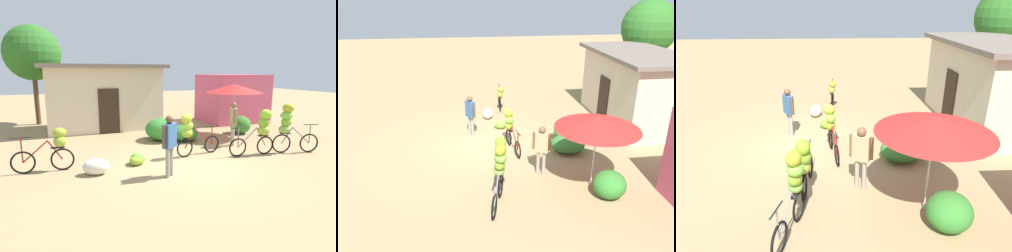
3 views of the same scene
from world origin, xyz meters
The scene contains 16 objects.
ground_plane centered at (0.00, 0.00, 0.00)m, with size 60.00×60.00×0.00m, color #9E845A.
building_low centered at (-1.50, 6.55, 1.54)m, with size 5.61×3.13×3.04m.
shop_pink centered at (5.41, 6.08, 1.29)m, with size 3.20×2.80×2.57m, color #C84F71.
tree_behind_building centered at (-4.67, 8.71, 3.63)m, with size 2.74×2.74×5.02m.
hedge_bush_front_left centered at (0.28, 3.27, 0.44)m, with size 1.32×1.37×0.89m, color #32842E.
hedge_bush_front_right centered at (1.09, 2.88, 0.31)m, with size 1.09×1.21×0.62m, color #30762E.
hedge_bush_mid centered at (3.96, 3.14, 0.40)m, with size 0.91×0.92×0.79m, color #327F2E.
market_umbrella centered at (3.36, 2.86, 2.04)m, with size 2.38×2.38×2.21m.
bicycle_leftmost centered at (-3.69, 1.01, 0.70)m, with size 1.64×0.35×1.21m.
bicycle_near_pile centered at (0.42, 0.87, 0.86)m, with size 1.67×0.48×1.45m.
bicycle_center_loaded centered at (2.68, 0.23, 0.91)m, with size 1.63×0.43×1.52m.
bicycle_by_shop centered at (3.69, 0.09, 0.98)m, with size 1.57×0.59×1.69m.
banana_pile_on_ground centered at (-1.38, 0.73, 0.16)m, with size 0.64×0.62×0.36m.
produce_sack centered at (-2.63, 0.32, 0.22)m, with size 0.70×0.44×0.44m, color silver.
person_vendor centered at (2.48, 1.54, 1.00)m, with size 0.34×0.54×1.63m.
person_bystander centered at (-0.83, -0.51, 1.00)m, with size 0.49×0.40×1.64m.
Camera 1 is at (-3.26, -6.84, 2.72)m, focal length 29.01 mm.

